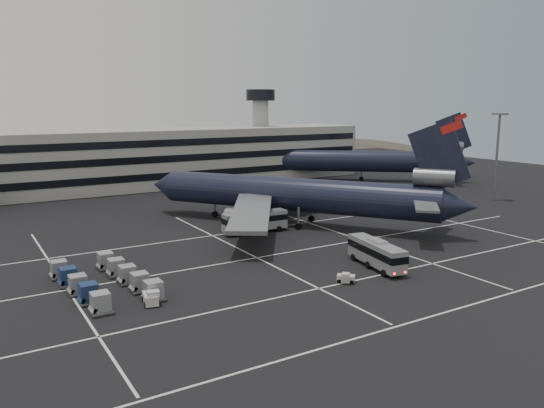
# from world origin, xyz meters

# --- Properties ---
(ground) EXTENTS (260.00, 260.00, 0.00)m
(ground) POSITION_xyz_m (0.00, 0.00, 0.00)
(ground) COLOR black
(ground) RESTS_ON ground
(lane_markings) EXTENTS (90.00, 55.62, 0.01)m
(lane_markings) POSITION_xyz_m (0.95, 0.72, 0.01)
(lane_markings) COLOR silver
(lane_markings) RESTS_ON ground
(terminal) EXTENTS (125.00, 26.00, 24.00)m
(terminal) POSITION_xyz_m (-2.95, 71.14, 6.93)
(terminal) COLOR gray
(terminal) RESTS_ON ground
(hills) EXTENTS (352.00, 180.00, 44.00)m
(hills) POSITION_xyz_m (17.99, 170.00, -12.07)
(hills) COLOR #38332B
(hills) RESTS_ON ground
(lightpole_right) EXTENTS (2.40, 2.40, 18.28)m
(lightpole_right) POSITION_xyz_m (58.00, 15.00, 11.82)
(lightpole_right) COLOR slate
(lightpole_right) RESTS_ON ground
(trijet_main) EXTENTS (39.96, 49.91, 18.08)m
(trijet_main) POSITION_xyz_m (9.42, 17.45, 5.25)
(trijet_main) COLOR black
(trijet_main) RESTS_ON ground
(trijet_far) EXTENTS (48.29, 40.93, 18.08)m
(trijet_far) POSITION_xyz_m (54.11, 51.52, 5.43)
(trijet_far) COLOR black
(trijet_far) RESTS_ON ground
(bus_near) EXTENTS (4.04, 10.47, 3.61)m
(bus_near) POSITION_xyz_m (4.69, -7.43, 1.97)
(bus_near) COLOR gray
(bus_near) RESTS_ON ground
(bus_far) EXTENTS (10.70, 3.16, 3.73)m
(bus_far) POSITION_xyz_m (0.63, 16.25, 2.04)
(bus_far) COLOR gray
(bus_far) RESTS_ON ground
(tug_a) EXTENTS (1.90, 2.68, 1.58)m
(tug_a) POSITION_xyz_m (-23.54, -4.89, 0.70)
(tug_a) COLOR #BABAB6
(tug_a) RESTS_ON ground
(tug_b) EXTENTS (2.25, 2.24, 1.28)m
(tug_b) POSITION_xyz_m (-2.14, -10.06, 0.57)
(tug_b) COLOR #BABAB6
(tug_b) RESTS_ON ground
(uld_cluster) EXTENTS (9.55, 16.74, 2.08)m
(uld_cluster) POSITION_xyz_m (-26.44, 2.52, 1.01)
(uld_cluster) COLOR #2D2D30
(uld_cluster) RESTS_ON ground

